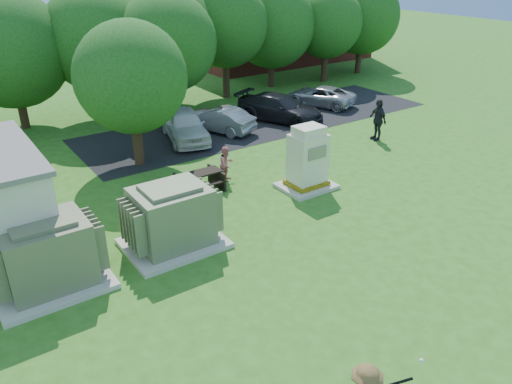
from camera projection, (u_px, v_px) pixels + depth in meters
ground at (338, 285)px, 13.86m from camera, size 120.00×120.00×0.00m
brick_building at (277, 11)px, 41.36m from camera, size 15.00×8.00×8.00m
parking_strip at (262, 120)px, 27.45m from camera, size 20.00×6.00×0.01m
transformer_left at (47, 256)px, 13.44m from camera, size 3.00×2.40×2.07m
transformer_right at (172, 218)px, 15.34m from camera, size 3.00×2.40×2.07m
generator_cabinet at (307, 162)px, 19.15m from camera, size 2.07×1.69×2.52m
picnic_table at (200, 180)px, 19.18m from camera, size 1.76×1.32×0.75m
person_at_picnic at (226, 164)px, 19.97m from camera, size 0.80×0.69×1.43m
person_walking_right at (378, 120)px, 24.26m from camera, size 0.70×1.25×2.01m
car_white at (185, 125)px, 24.36m from camera, size 2.84×4.73×1.51m
car_silver_a at (219, 119)px, 25.55m from camera, size 2.74×4.06×1.27m
car_dark at (280, 108)px, 27.15m from camera, size 3.86×5.28×1.42m
car_silver_b at (320, 96)px, 29.92m from camera, size 3.52×4.62×1.17m
batting_equipment at (395, 381)px, 9.33m from camera, size 1.21×0.28×0.27m
tree_row at (129, 39)px, 26.67m from camera, size 41.30×13.30×7.30m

